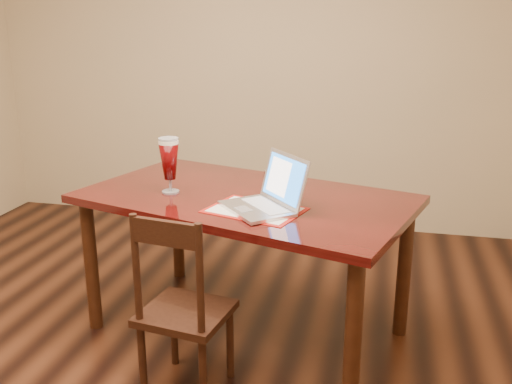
# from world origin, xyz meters

# --- Properties ---
(room_shell) EXTENTS (4.51, 5.01, 2.71)m
(room_shell) POSITION_xyz_m (0.00, 0.00, 1.76)
(room_shell) COLOR tan
(room_shell) RESTS_ON ground
(dining_table) EXTENTS (1.91, 1.41, 1.10)m
(dining_table) POSITION_xyz_m (0.38, 0.66, 0.71)
(dining_table) COLOR #460A09
(dining_table) RESTS_ON ground
(dining_chair) EXTENTS (0.43, 0.42, 0.90)m
(dining_chair) POSITION_xyz_m (0.24, 0.06, 0.42)
(dining_chair) COLOR black
(dining_chair) RESTS_ON ground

